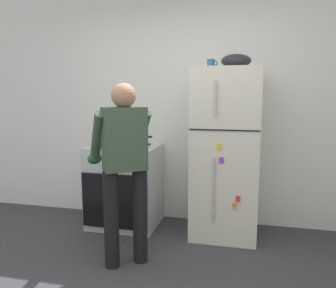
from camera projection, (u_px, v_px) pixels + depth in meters
kitchen_wall_back at (183, 107)px, 4.03m from camera, size 6.00×0.10×2.70m
refrigerator at (226, 153)px, 3.61m from camera, size 0.68×0.72×1.77m
stove_range at (125, 186)px, 3.92m from camera, size 0.76×0.67×0.93m
person_cook at (124, 159)px, 2.96m from camera, size 0.64×0.67×1.60m
red_pot at (136, 141)px, 3.77m from camera, size 0.36×0.26×0.13m
coffee_mug at (211, 64)px, 3.56m from camera, size 0.11×0.08×0.10m
pepper_mill at (107, 136)px, 4.11m from camera, size 0.05×0.05×0.14m
mixing_bowl at (236, 61)px, 3.45m from camera, size 0.30×0.30×0.14m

